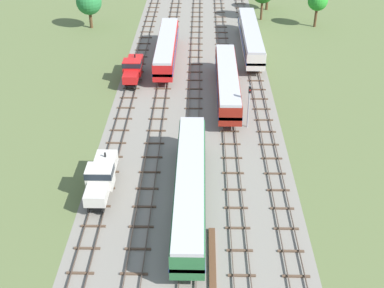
{
  "coord_description": "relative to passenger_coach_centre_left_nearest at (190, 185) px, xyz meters",
  "views": [
    {
      "loc": [
        0.96,
        -16.98,
        32.38
      ],
      "look_at": [
        0.0,
        32.16,
        1.5
      ],
      "focal_mm": 47.32,
      "sensor_mm": 36.0,
      "label": 1
    }
  ],
  "objects": [
    {
      "name": "ballast_bed",
      "position": [
        0.0,
        33.15,
        -2.61
      ],
      "size": [
        22.39,
        176.0,
        0.01
      ],
      "primitive_type": "cube",
      "color": "gray",
      "rests_on": "ground"
    },
    {
      "name": "track_centre",
      "position": [
        4.6,
        34.15,
        -2.48
      ],
      "size": [
        2.4,
        126.0,
        0.29
      ],
      "color": "#47382D",
      "rests_on": "ground"
    },
    {
      "name": "diesel_railcar_left_far",
      "position": [
        -4.6,
        36.52,
        -0.02
      ],
      "size": [
        2.96,
        20.5,
        3.8
      ],
      "color": "red",
      "rests_on": "ground"
    },
    {
      "name": "diesel_railcar_centre_mid",
      "position": [
        4.6,
        24.0,
        -0.02
      ],
      "size": [
        2.96,
        20.5,
        3.8
      ],
      "color": "maroon",
      "rests_on": "ground"
    },
    {
      "name": "track_left",
      "position": [
        -4.6,
        34.15,
        -2.48
      ],
      "size": [
        2.4,
        126.0,
        0.29
      ],
      "color": "#47382D",
      "rests_on": "ground"
    },
    {
      "name": "spare_rail_bundle",
      "position": [
        2.13,
        -8.57,
        -2.49
      ],
      "size": [
        0.6,
        10.0,
        0.24
      ],
      "primitive_type": "cube",
      "color": "brown",
      "rests_on": "ground"
    },
    {
      "name": "passenger_coach_centre_right_farther",
      "position": [
        9.2,
        41.77,
        0.0
      ],
      "size": [
        2.96,
        22.0,
        3.8
      ],
      "color": "beige",
      "rests_on": "ground"
    },
    {
      "name": "ground_plane",
      "position": [
        0.0,
        33.15,
        -2.61
      ],
      "size": [
        480.0,
        480.0,
        0.0
      ],
      "primitive_type": "plane",
      "color": "#5B6B3D"
    },
    {
      "name": "passenger_coach_centre_left_nearest",
      "position": [
        0.0,
        0.0,
        0.0
      ],
      "size": [
        2.96,
        22.0,
        3.8
      ],
      "color": "#286638",
      "rests_on": "ground"
    },
    {
      "name": "track_far_left",
      "position": [
        -9.2,
        34.15,
        -2.48
      ],
      "size": [
        2.4,
        126.0,
        0.29
      ],
      "color": "#47382D",
      "rests_on": "ground"
    },
    {
      "name": "shunter_loco_far_left_midfar",
      "position": [
        -9.2,
        29.59,
        -0.6
      ],
      "size": [
        2.74,
        8.46,
        3.1
      ],
      "color": "red",
      "rests_on": "ground"
    },
    {
      "name": "track_centre_right",
      "position": [
        9.2,
        34.15,
        -2.48
      ],
      "size": [
        2.4,
        126.0,
        0.29
      ],
      "color": "#47382D",
      "rests_on": "ground"
    },
    {
      "name": "lineside_tree_2",
      "position": [
        -19.98,
        52.98,
        2.29
      ],
      "size": [
        4.72,
        4.72,
        7.29
      ],
      "color": "#4C331E",
      "rests_on": "ground"
    },
    {
      "name": "track_centre_left",
      "position": [
        0.0,
        34.15,
        -2.48
      ],
      "size": [
        2.4,
        126.0,
        0.29
      ],
      "color": "#47382D",
      "rests_on": "ground"
    },
    {
      "name": "lineside_tree_3",
      "position": [
        22.56,
        54.41,
        2.32
      ],
      "size": [
        3.72,
        3.72,
        6.85
      ],
      "color": "#4C331E",
      "rests_on": "ground"
    },
    {
      "name": "signal_post_nearest",
      "position": [
        6.9,
        15.89,
        1.04
      ],
      "size": [
        0.28,
        0.47,
        5.8
      ],
      "color": "gray",
      "rests_on": "ground"
    },
    {
      "name": "shunter_loco_far_left_near",
      "position": [
        -9.2,
        2.09,
        -0.6
      ],
      "size": [
        2.74,
        8.46,
        3.1
      ],
      "color": "beige",
      "rests_on": "ground"
    }
  ]
}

